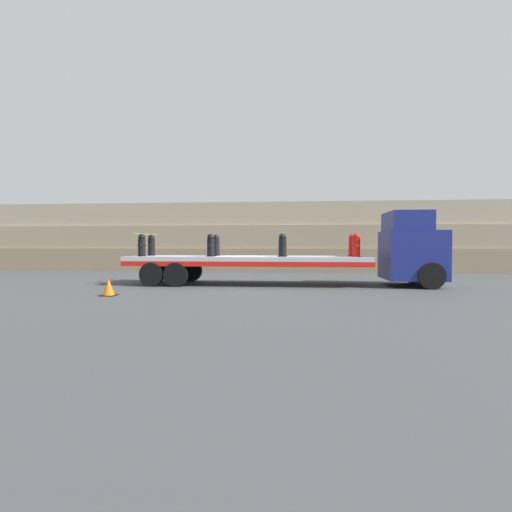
% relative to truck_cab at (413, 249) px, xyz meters
% --- Properties ---
extents(ground_plane, '(120.00, 120.00, 0.00)m').
position_rel_truck_cab_xyz_m(ground_plane, '(-6.74, 0.00, -1.51)').
color(ground_plane, '#3F4244').
extents(rock_cliff, '(60.00, 3.30, 4.30)m').
position_rel_truck_cab_xyz_m(rock_cliff, '(-6.74, 9.08, 0.64)').
color(rock_cliff, '#84755B').
rests_on(rock_cliff, ground_plane).
extents(truck_cab, '(2.20, 2.61, 2.99)m').
position_rel_truck_cab_xyz_m(truck_cab, '(0.00, 0.00, 0.00)').
color(truck_cab, navy).
rests_on(truck_cab, ground_plane).
extents(flatbed_trailer, '(9.98, 2.66, 1.19)m').
position_rel_truck_cab_xyz_m(flatbed_trailer, '(-7.35, 0.00, -0.53)').
color(flatbed_trailer, '#B2B2B7').
rests_on(flatbed_trailer, ground_plane).
extents(fire_hydrant_black_near_0, '(0.37, 0.60, 0.93)m').
position_rel_truck_cab_xyz_m(fire_hydrant_black_near_0, '(-11.14, -0.56, 0.14)').
color(fire_hydrant_black_near_0, black).
rests_on(fire_hydrant_black_near_0, flatbed_trailer).
extents(fire_hydrant_black_far_0, '(0.37, 0.60, 0.93)m').
position_rel_truck_cab_xyz_m(fire_hydrant_black_far_0, '(-11.14, 0.56, 0.14)').
color(fire_hydrant_black_far_0, black).
rests_on(fire_hydrant_black_far_0, flatbed_trailer).
extents(fire_hydrant_black_near_1, '(0.37, 0.60, 0.93)m').
position_rel_truck_cab_xyz_m(fire_hydrant_black_near_1, '(-8.21, -0.56, 0.14)').
color(fire_hydrant_black_near_1, black).
rests_on(fire_hydrant_black_near_1, flatbed_trailer).
extents(fire_hydrant_black_far_1, '(0.37, 0.60, 0.93)m').
position_rel_truck_cab_xyz_m(fire_hydrant_black_far_1, '(-8.21, 0.56, 0.14)').
color(fire_hydrant_black_far_1, black).
rests_on(fire_hydrant_black_far_1, flatbed_trailer).
extents(fire_hydrant_black_near_2, '(0.37, 0.60, 0.93)m').
position_rel_truck_cab_xyz_m(fire_hydrant_black_near_2, '(-5.28, -0.56, 0.14)').
color(fire_hydrant_black_near_2, black).
rests_on(fire_hydrant_black_near_2, flatbed_trailer).
extents(fire_hydrant_black_far_2, '(0.37, 0.60, 0.93)m').
position_rel_truck_cab_xyz_m(fire_hydrant_black_far_2, '(-5.28, 0.56, 0.14)').
color(fire_hydrant_black_far_2, black).
rests_on(fire_hydrant_black_far_2, flatbed_trailer).
extents(fire_hydrant_red_near_3, '(0.37, 0.60, 0.93)m').
position_rel_truck_cab_xyz_m(fire_hydrant_red_near_3, '(-2.35, -0.56, 0.14)').
color(fire_hydrant_red_near_3, red).
rests_on(fire_hydrant_red_near_3, flatbed_trailer).
extents(fire_hydrant_red_far_3, '(0.37, 0.60, 0.93)m').
position_rel_truck_cab_xyz_m(fire_hydrant_red_far_3, '(-2.35, 0.56, 0.14)').
color(fire_hydrant_red_far_3, red).
rests_on(fire_hydrant_red_far_3, flatbed_trailer).
extents(cargo_strap_rear, '(0.05, 2.76, 0.01)m').
position_rel_truck_cab_xyz_m(cargo_strap_rear, '(-11.14, 0.00, 0.62)').
color(cargo_strap_rear, yellow).
rests_on(cargo_strap_rear, fire_hydrant_black_near_0).
extents(cargo_strap_middle, '(0.05, 2.76, 0.01)m').
position_rel_truck_cab_xyz_m(cargo_strap_middle, '(-5.28, 0.00, 0.62)').
color(cargo_strap_middle, yellow).
rests_on(cargo_strap_middle, fire_hydrant_black_near_2).
extents(traffic_cone, '(0.49, 0.49, 0.56)m').
position_rel_truck_cab_xyz_m(traffic_cone, '(-10.87, -4.11, -1.23)').
color(traffic_cone, black).
rests_on(traffic_cone, ground_plane).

